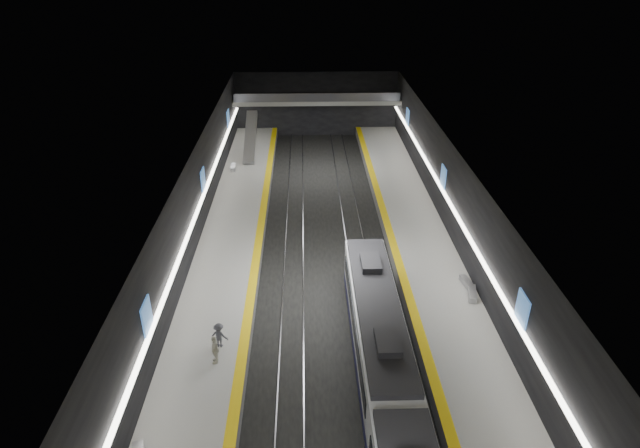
{
  "coord_description": "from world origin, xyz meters",
  "views": [
    {
      "loc": [
        -1.54,
        -30.6,
        22.07
      ],
      "look_at": [
        -0.42,
        6.68,
        2.2
      ],
      "focal_mm": 30.0,
      "sensor_mm": 36.0,
      "label": 1
    }
  ],
  "objects_px": {
    "train": "(397,430)",
    "bench_left_far": "(233,167)",
    "passenger_left_a": "(215,349)",
    "bench_right_far": "(467,283)",
    "escalator": "(250,137)",
    "bench_right_near": "(472,294)",
    "passenger_left_b": "(219,335)"
  },
  "relations": [
    {
      "from": "train",
      "to": "bench_left_far",
      "type": "height_order",
      "value": "train"
    },
    {
      "from": "passenger_left_a",
      "to": "train",
      "type": "bearing_deg",
      "value": 51.86
    },
    {
      "from": "passenger_left_a",
      "to": "bench_right_far",
      "type": "bearing_deg",
      "value": 108.84
    },
    {
      "from": "escalator",
      "to": "passenger_left_a",
      "type": "xyz_separation_m",
      "value": [
        0.8,
        -33.47,
        -0.99
      ]
    },
    {
      "from": "train",
      "to": "bench_right_near",
      "type": "distance_m",
      "value": 13.8
    },
    {
      "from": "escalator",
      "to": "passenger_left_b",
      "type": "height_order",
      "value": "escalator"
    },
    {
      "from": "train",
      "to": "bench_right_near",
      "type": "bearing_deg",
      "value": 59.43
    },
    {
      "from": "bench_right_far",
      "to": "passenger_left_b",
      "type": "bearing_deg",
      "value": -169.82
    },
    {
      "from": "bench_left_far",
      "to": "bench_right_near",
      "type": "distance_m",
      "value": 29.56
    },
    {
      "from": "train",
      "to": "escalator",
      "type": "bearing_deg",
      "value": 104.2
    },
    {
      "from": "escalator",
      "to": "train",
      "type": "bearing_deg",
      "value": -75.8
    },
    {
      "from": "bench_left_far",
      "to": "bench_right_near",
      "type": "relative_size",
      "value": 0.96
    },
    {
      "from": "bench_right_far",
      "to": "escalator",
      "type": "bearing_deg",
      "value": 113.38
    },
    {
      "from": "passenger_left_a",
      "to": "escalator",
      "type": "bearing_deg",
      "value": 176.61
    },
    {
      "from": "bench_right_near",
      "to": "train",
      "type": "bearing_deg",
      "value": -108.15
    },
    {
      "from": "passenger_left_a",
      "to": "bench_right_near",
      "type": "bearing_deg",
      "value": 104.91
    },
    {
      "from": "bench_right_far",
      "to": "passenger_left_a",
      "type": "distance_m",
      "value": 17.69
    },
    {
      "from": "train",
      "to": "bench_right_far",
      "type": "bearing_deg",
      "value": 61.95
    },
    {
      "from": "bench_left_far",
      "to": "bench_right_far",
      "type": "height_order",
      "value": "bench_left_far"
    },
    {
      "from": "bench_left_far",
      "to": "bench_right_near",
      "type": "xyz_separation_m",
      "value": [
        18.5,
        -23.06,
        0.01
      ]
    },
    {
      "from": "bench_left_far",
      "to": "passenger_left_a",
      "type": "distance_m",
      "value": 28.95
    },
    {
      "from": "bench_left_far",
      "to": "passenger_left_b",
      "type": "bearing_deg",
      "value": -88.55
    },
    {
      "from": "passenger_left_a",
      "to": "passenger_left_b",
      "type": "relative_size",
      "value": 1.15
    },
    {
      "from": "train",
      "to": "bench_right_near",
      "type": "height_order",
      "value": "train"
    },
    {
      "from": "train",
      "to": "passenger_left_a",
      "type": "relative_size",
      "value": 16.46
    },
    {
      "from": "bench_left_far",
      "to": "bench_right_near",
      "type": "bearing_deg",
      "value": -54.69
    },
    {
      "from": "bench_left_far",
      "to": "bench_right_far",
      "type": "relative_size",
      "value": 1.0
    },
    {
      "from": "train",
      "to": "bench_right_far",
      "type": "relative_size",
      "value": 17.99
    },
    {
      "from": "escalator",
      "to": "bench_right_near",
      "type": "distance_m",
      "value": 32.53
    },
    {
      "from": "train",
      "to": "passenger_left_b",
      "type": "bearing_deg",
      "value": 141.08
    },
    {
      "from": "escalator",
      "to": "bench_left_far",
      "type": "xyz_separation_m",
      "value": [
        -1.5,
        -4.61,
        -1.7
      ]
    },
    {
      "from": "train",
      "to": "passenger_left_b",
      "type": "distance_m",
      "value": 11.77
    }
  ]
}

